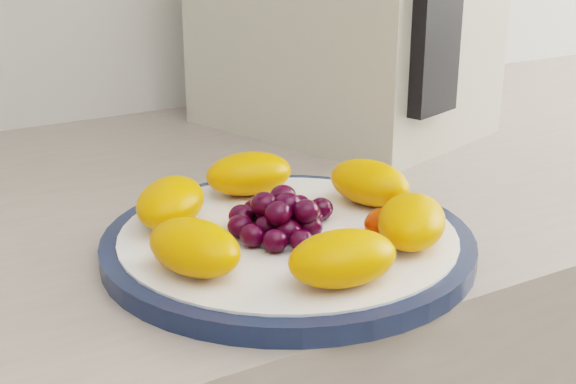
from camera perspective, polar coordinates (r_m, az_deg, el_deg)
plate_rim at (r=0.62m, az=-0.00°, el=-3.70°), size 0.29×0.29×0.01m
plate_face at (r=0.62m, az=-0.00°, el=-3.62°), size 0.26×0.26×0.02m
fruit_plate at (r=0.61m, az=0.41°, el=-1.47°), size 0.25×0.24×0.04m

